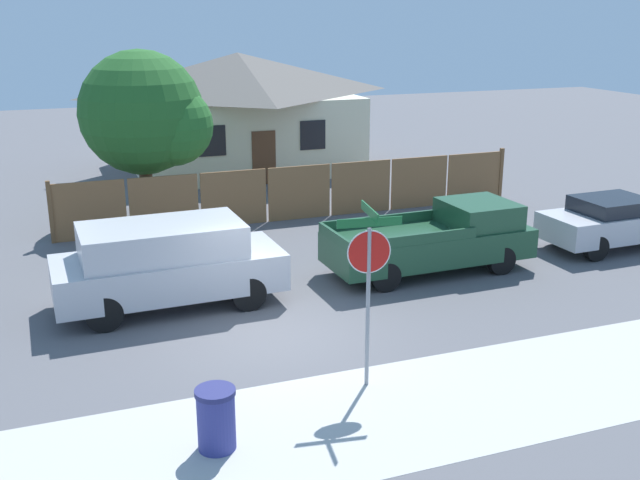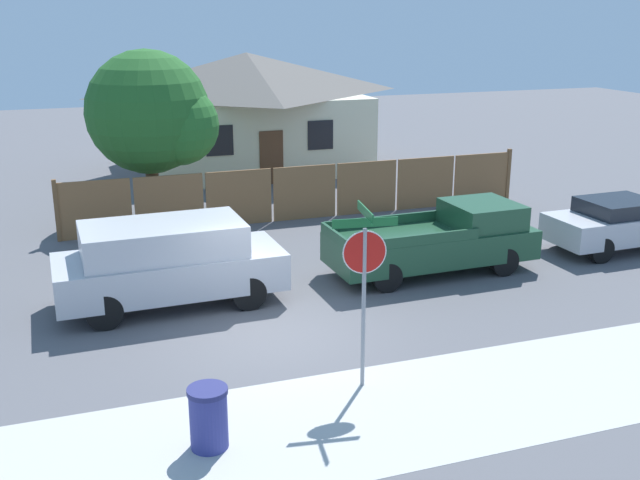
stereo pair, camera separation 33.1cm
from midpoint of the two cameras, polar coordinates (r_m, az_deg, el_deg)
name	(u,v)px [view 1 (the left image)]	position (r m, az deg, el deg)	size (l,w,h in m)	color
ground_plane	(275,334)	(15.14, -4.08, -7.14)	(80.00, 80.00, 0.00)	#56565B
sidewalk_strip	(343,422)	(12.11, 0.95, -13.69)	(36.00, 3.20, 0.01)	#B2B2AD
wooden_fence	(299,193)	(23.14, -2.00, 3.63)	(14.65, 0.12, 1.77)	brown
house	(239,109)	(31.01, -6.49, 9.89)	(9.24, 7.43, 4.63)	beige
oak_tree	(148,116)	(23.29, -13.36, 9.21)	(3.90, 3.72, 5.15)	brown
red_suv	(167,262)	(16.52, -12.12, -1.65)	(4.92, 2.14, 1.86)	#B7B7BC
orange_pickup	(437,239)	(18.63, 8.40, 0.05)	(5.15, 2.01, 1.66)	#1E472D
parked_sedan	(614,221)	(21.74, 21.11, 1.35)	(4.10, 1.81, 1.41)	#B7B7BC
stop_sign	(369,265)	(12.35, 2.97, -1.95)	(1.09, 0.98, 3.17)	gray
trash_bin	(216,419)	(11.36, -8.76, -13.32)	(0.60, 0.60, 0.96)	navy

